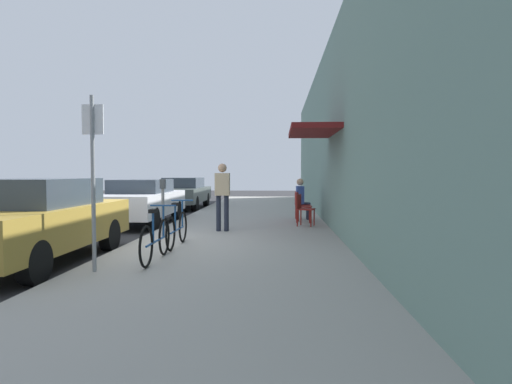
% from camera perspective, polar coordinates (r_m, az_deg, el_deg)
% --- Properties ---
extents(ground_plane, '(60.00, 60.00, 0.00)m').
position_cam_1_polar(ground_plane, '(9.47, -16.50, -7.21)').
color(ground_plane, '#2D2D30').
extents(sidewalk_slab, '(4.50, 32.00, 0.12)m').
position_cam_1_polar(sidewalk_slab, '(10.93, -1.66, -5.48)').
color(sidewalk_slab, '#9E9B93').
rests_on(sidewalk_slab, ground_plane).
extents(building_facade, '(1.40, 32.00, 5.26)m').
position_cam_1_polar(building_facade, '(10.95, 11.04, 7.98)').
color(building_facade, gray).
rests_on(building_facade, ground_plane).
extents(parked_car_0, '(1.80, 4.40, 1.48)m').
position_cam_1_polar(parked_car_0, '(8.45, -27.14, -3.31)').
color(parked_car_0, '#A58433').
rests_on(parked_car_0, ground_plane).
extents(parked_car_1, '(1.80, 4.40, 1.38)m').
position_cam_1_polar(parked_car_1, '(13.73, -14.95, -1.13)').
color(parked_car_1, silver).
rests_on(parked_car_1, ground_plane).
extents(parked_car_2, '(1.80, 4.40, 1.37)m').
position_cam_1_polar(parked_car_2, '(19.48, -9.54, -0.05)').
color(parked_car_2, '#47514C').
rests_on(parked_car_2, ground_plane).
extents(parking_meter, '(0.12, 0.10, 1.32)m').
position_cam_1_polar(parking_meter, '(10.26, -12.16, -1.42)').
color(parking_meter, slate).
rests_on(parking_meter, sidewalk_slab).
extents(street_sign, '(0.32, 0.06, 2.60)m').
position_cam_1_polar(street_sign, '(6.81, -20.67, 2.84)').
color(street_sign, gray).
rests_on(street_sign, sidewalk_slab).
extents(bicycle_0, '(0.46, 1.71, 0.90)m').
position_cam_1_polar(bicycle_0, '(7.40, -13.04, -6.12)').
color(bicycle_0, black).
rests_on(bicycle_0, sidewalk_slab).
extents(bicycle_1, '(0.46, 1.71, 0.90)m').
position_cam_1_polar(bicycle_1, '(8.78, -10.35, -4.73)').
color(bicycle_1, black).
rests_on(bicycle_1, sidewalk_slab).
extents(cafe_chair_0, '(0.55, 0.55, 0.87)m').
position_cam_1_polar(cafe_chair_0, '(12.02, 6.21, -2.07)').
color(cafe_chair_0, maroon).
rests_on(cafe_chair_0, sidewalk_slab).
extents(cafe_chair_1, '(0.51, 0.51, 0.87)m').
position_cam_1_polar(cafe_chair_1, '(12.91, 5.98, -1.75)').
color(cafe_chair_1, maroon).
rests_on(cafe_chair_1, sidewalk_slab).
extents(cafe_chair_2, '(0.47, 0.47, 0.87)m').
position_cam_1_polar(cafe_chair_2, '(13.65, 5.81, -1.52)').
color(cafe_chair_2, maroon).
rests_on(cafe_chair_2, sidewalk_slab).
extents(seated_patron_2, '(0.45, 0.38, 1.29)m').
position_cam_1_polar(seated_patron_2, '(13.65, 6.07, -0.71)').
color(seated_patron_2, '#232838').
rests_on(seated_patron_2, sidewalk_slab).
extents(pedestrian_standing, '(0.36, 0.22, 1.70)m').
position_cam_1_polar(pedestrian_standing, '(10.88, -4.45, 0.08)').
color(pedestrian_standing, '#232838').
rests_on(pedestrian_standing, sidewalk_slab).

